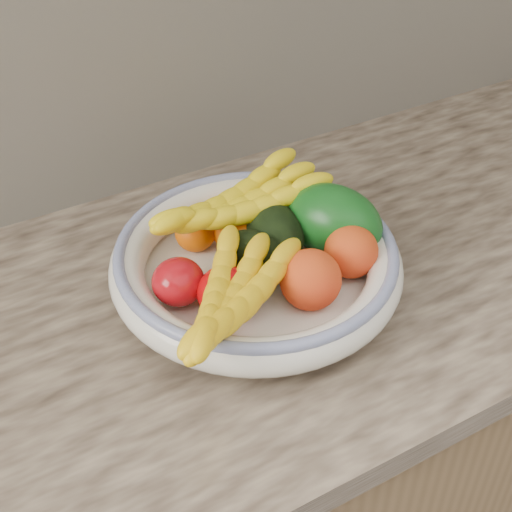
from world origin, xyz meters
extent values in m
cube|color=brown|center=(0.00, 1.68, 0.43)|extent=(2.40, 0.62, 0.86)
cube|color=tan|center=(0.00, 1.68, 0.88)|extent=(2.44, 0.66, 0.04)
cube|color=beige|center=(0.00, 1.99, 1.15)|extent=(2.40, 0.02, 0.50)
cylinder|color=white|center=(0.00, 1.66, 0.91)|extent=(0.13, 0.13, 0.02)
cylinder|color=white|center=(0.00, 1.66, 0.92)|extent=(0.32, 0.32, 0.01)
torus|color=white|center=(0.00, 1.66, 0.95)|extent=(0.39, 0.39, 0.05)
torus|color=#334390|center=(0.00, 1.66, 0.97)|extent=(0.37, 0.37, 0.02)
ellipsoid|color=#FF6B05|center=(-0.04, 1.75, 0.95)|extent=(0.07, 0.07, 0.05)
ellipsoid|color=orange|center=(0.03, 1.78, 0.95)|extent=(0.07, 0.07, 0.05)
ellipsoid|color=#FF6D05|center=(0.00, 1.73, 0.95)|extent=(0.06, 0.06, 0.05)
ellipsoid|color=#F26005|center=(0.02, 1.73, 0.95)|extent=(0.05, 0.05, 0.05)
ellipsoid|color=#B30C15|center=(-0.11, 1.66, 0.96)|extent=(0.07, 0.07, 0.06)
ellipsoid|color=#BE0508|center=(-0.07, 1.61, 0.96)|extent=(0.10, 0.10, 0.07)
ellipsoid|color=black|center=(0.00, 1.66, 0.96)|extent=(0.10, 0.11, 0.06)
ellipsoid|color=black|center=(0.04, 1.69, 0.96)|extent=(0.10, 0.13, 0.08)
ellipsoid|color=#0E4B14|center=(0.12, 1.66, 0.98)|extent=(0.17, 0.18, 0.13)
ellipsoid|color=orange|center=(0.03, 1.58, 0.97)|extent=(0.09, 0.09, 0.08)
ellipsoid|color=orange|center=(0.11, 1.60, 0.97)|extent=(0.09, 0.09, 0.07)
camera|label=1|loc=(-0.36, 1.02, 1.55)|focal=50.00mm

